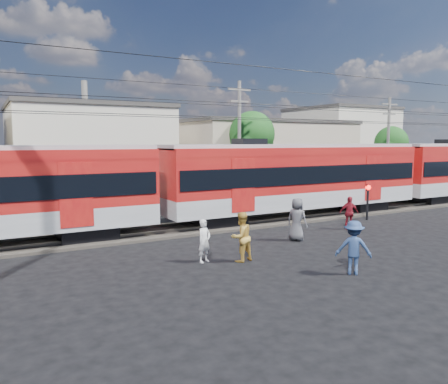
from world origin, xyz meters
The scene contains 20 objects.
ground centered at (0.00, 0.00, 0.00)m, with size 120.00×120.00×0.00m, color black.
track_bed centered at (0.00, 8.00, 0.06)m, with size 70.00×3.40×0.12m, color #2D2823.
rail_near centered at (0.00, 7.25, 0.18)m, with size 70.00×0.12×0.12m, color #59544C.
rail_far centered at (0.00, 8.75, 0.18)m, with size 70.00×0.12×0.12m, color #59544C.
commuter_train centered at (5.79, 8.00, 2.40)m, with size 50.30×3.08×4.17m.
catenary centered at (-8.65, 8.00, 5.14)m, with size 70.00×9.30×7.52m.
building_midwest centered at (-2.00, 27.00, 3.66)m, with size 12.24×12.24×7.30m.
building_mideast centered at (14.00, 24.00, 3.16)m, with size 16.32×10.20×6.30m.
building_east centered at (28.00, 28.00, 4.16)m, with size 10.20×10.20×8.30m.
utility_pole_mid centered at (6.00, 15.00, 4.53)m, with size 1.80×0.24×8.50m.
utility_pole_east centered at (20.00, 14.00, 4.28)m, with size 1.80×0.24×8.00m.
tree_near centered at (9.19, 18.09, 4.66)m, with size 3.82×3.64×6.72m.
tree_far centered at (24.19, 17.09, 3.99)m, with size 3.36×3.12×5.76m.
pedestrian_a centered at (-3.15, 2.29, 0.78)m, with size 0.57×0.37×1.56m, color silver.
pedestrian_b centered at (-1.94, 1.72, 0.91)m, with size 0.88×0.69×1.81m, color gold.
pedestrian_c centered at (0.45, -1.37, 0.89)m, with size 1.15×0.66×1.77m, color navy.
pedestrian_d centered at (5.74, 4.09, 0.82)m, with size 0.96×0.40×1.64m, color maroon.
pedestrian_e centered at (1.93, 3.39, 0.95)m, with size 0.92×0.60×1.89m, color #4F4F54.
car_silver centered at (21.94, 13.64, 0.63)m, with size 1.48×3.68×1.25m, color silver.
crossing_signal centered at (8.55, 5.51, 1.38)m, with size 0.29×0.29×1.99m.
Camera 1 is at (-10.02, -11.44, 4.32)m, focal length 35.00 mm.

